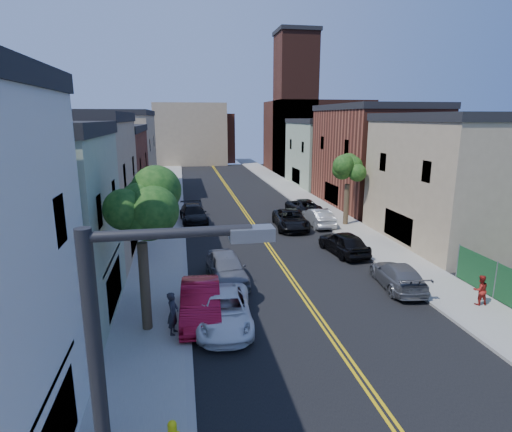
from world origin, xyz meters
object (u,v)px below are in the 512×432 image
black_car_left (193,214)px  pedestrian_left (173,313)px  silver_car_right (318,217)px  black_suv_lane (291,219)px  black_car_right (344,243)px  white_pickup (224,310)px  grey_car_right (398,275)px  dark_car_right_far (303,206)px  grey_car_left (226,268)px  pedestrian_right (480,290)px  red_sedan (201,302)px

black_car_left → pedestrian_left: bearing=-98.3°
silver_car_right → black_suv_lane: black_suv_lane is taller
black_car_left → black_car_right: black_car_right is taller
white_pickup → pedestrian_left: pedestrian_left is taller
pedestrian_left → black_car_left: bearing=11.9°
white_pickup → grey_car_right: (9.97, 2.60, -0.03)m
dark_car_right_far → pedestrian_left: 24.95m
black_car_right → black_suv_lane: black_car_right is taller
black_car_right → black_suv_lane: bearing=-83.1°
black_suv_lane → pedestrian_left: (-9.66, -16.66, 0.32)m
grey_car_left → silver_car_right: 14.61m
black_car_right → dark_car_right_far: 12.42m
black_car_right → dark_car_right_far: black_car_right is taller
black_car_left → dark_car_right_far: (10.70, 1.63, -0.03)m
silver_car_right → pedestrian_right: bearing=97.9°
grey_car_right → dark_car_right_far: dark_car_right_far is taller
red_sedan → grey_car_left: same height
silver_car_right → black_car_right: bearing=83.1°
red_sedan → pedestrian_right: 13.81m
grey_car_right → black_suv_lane: (-2.59, 13.42, 0.08)m
white_pickup → silver_car_right: (9.97, 16.41, 0.04)m
black_car_right → pedestrian_right: pedestrian_right is taller
grey_car_left → pedestrian_right: bearing=-29.2°
dark_car_right_far → silver_car_right: bearing=88.4°
black_car_left → black_car_right: size_ratio=1.15×
pedestrian_right → black_suv_lane: bearing=-68.1°
dark_car_right_far → pedestrian_left: (-12.24, -21.73, 0.34)m
black_car_right → grey_car_right: bearing=89.7°
pedestrian_left → pedestrian_right: 15.01m
black_car_left → red_sedan: bearing=-94.9°
grey_car_left → dark_car_right_far: bearing=55.4°
red_sedan → black_car_left: (0.30, 18.67, -0.05)m
grey_car_right → black_car_left: bearing=-50.5°
grey_car_left → silver_car_right: grey_car_left is taller
red_sedan → black_suv_lane: red_sedan is taller
dark_car_right_far → pedestrian_right: size_ratio=3.57×
black_car_left → grey_car_right: 19.97m
grey_car_left → grey_car_right: (9.30, -2.54, -0.15)m
dark_car_right_far → black_car_left: bearing=7.1°
red_sedan → white_pickup: size_ratio=0.98×
black_car_right → silver_car_right: bearing=-102.7°
grey_car_right → red_sedan: bearing=16.5°
red_sedan → black_suv_lane: size_ratio=0.92×
dark_car_right_far → grey_car_left: bearing=58.2°
grey_car_left → black_car_left: 14.39m
red_sedan → silver_car_right: bearing=57.7°
grey_car_left → grey_car_right: size_ratio=1.03×
grey_car_left → pedestrian_right: 13.29m
black_car_right → pedestrian_right: size_ratio=3.10×
grey_car_left → grey_car_right: 9.64m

